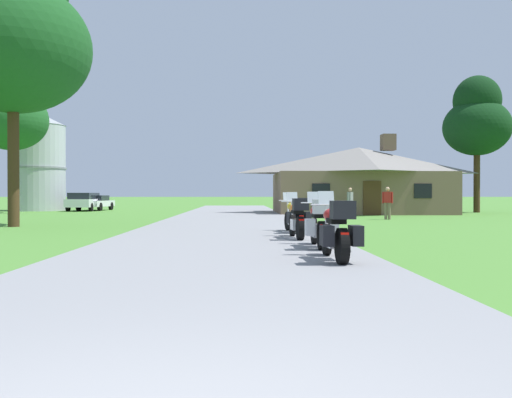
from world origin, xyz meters
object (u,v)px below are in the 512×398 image
motorcycle_yellow_farthest_in_row (296,215)px  bystander_red_shirt_beside_signpost (388,201)px  tree_right_of_lodge (477,120)px  tree_left_far (11,111)px  motorcycle_red_second_in_row (319,224)px  tree_left_near (13,29)px  metal_silo_distant (38,161)px  motorcycle_orange_third_in_row (297,218)px  parked_white_suv_far_left (84,201)px  parked_white_sedan_far_left (95,202)px  motorcycle_red_nearest_to_camera (336,231)px  bystander_gray_shirt_near_lodge (350,201)px

motorcycle_yellow_farthest_in_row → bystander_red_shirt_beside_signpost: size_ratio=1.25×
tree_right_of_lodge → tree_left_far: bearing=-178.7°
motorcycle_red_second_in_row → motorcycle_yellow_farthest_in_row: bearing=91.1°
tree_left_far → tree_left_near: bearing=-67.7°
tree_left_near → metal_silo_distant: tree_left_near is taller
motorcycle_red_second_in_row → motorcycle_orange_third_in_row: 2.74m
tree_right_of_lodge → parked_white_suv_far_left: size_ratio=2.10×
parked_white_suv_far_left → parked_white_sedan_far_left: size_ratio=1.06×
motorcycle_red_nearest_to_camera → parked_white_suv_far_left: (-13.77, 33.10, 0.17)m
parked_white_sedan_far_left → bystander_red_shirt_beside_signpost: bearing=-35.3°
tree_left_near → tree_left_far: bearing=112.3°
motorcycle_orange_third_in_row → tree_left_near: size_ratio=0.18×
motorcycle_yellow_farthest_in_row → metal_silo_distant: (-17.65, 26.21, 3.27)m
tree_right_of_lodge → motorcycle_orange_third_in_row: bearing=-123.1°
motorcycle_yellow_farthest_in_row → tree_left_far: size_ratio=0.20×
tree_left_near → parked_white_suv_far_left: bearing=98.2°
motorcycle_orange_third_in_row → parked_white_sedan_far_left: motorcycle_orange_third_in_row is taller
motorcycle_yellow_farthest_in_row → tree_left_near: tree_left_near is taller
motorcycle_red_nearest_to_camera → tree_right_of_lodge: 32.86m
motorcycle_red_nearest_to_camera → motorcycle_orange_third_in_row: (-0.18, 5.25, 0.01)m
parked_white_suv_far_left → parked_white_sedan_far_left: bearing=69.3°
motorcycle_red_nearest_to_camera → motorcycle_orange_third_in_row: size_ratio=1.00×
bystander_gray_shirt_near_lodge → tree_right_of_lodge: size_ratio=0.17×
motorcycle_orange_third_in_row → parked_white_sedan_far_left: (-13.10, 29.19, 0.02)m
motorcycle_red_nearest_to_camera → parked_white_suv_far_left: bearing=110.7°
motorcycle_red_nearest_to_camera → motorcycle_yellow_farthest_in_row: size_ratio=1.00×
bystander_red_shirt_beside_signpost → motorcycle_red_nearest_to_camera: bearing=96.9°
bystander_gray_shirt_near_lodge → bystander_red_shirt_beside_signpost: bearing=55.8°
tree_left_near → metal_silo_distant: size_ratio=1.53×
motorcycle_red_nearest_to_camera → parked_white_sedan_far_left: bearing=109.2°
motorcycle_red_second_in_row → bystander_red_shirt_beside_signpost: 16.43m
motorcycle_red_second_in_row → motorcycle_yellow_farthest_in_row: 5.13m
tree_left_far → metal_silo_distant: tree_left_far is taller
bystander_red_shirt_beside_signpost → tree_left_far: bearing=1.4°
motorcycle_yellow_farthest_in_row → tree_left_far: (-17.26, 20.22, 6.30)m
motorcycle_red_second_in_row → bystander_gray_shirt_near_lodge: 19.48m
bystander_red_shirt_beside_signpost → motorcycle_red_second_in_row: bearing=94.4°
bystander_gray_shirt_near_lodge → tree_left_near: tree_left_near is taller
bystander_red_shirt_beside_signpost → tree_left_near: 18.84m
motorcycle_yellow_farthest_in_row → tree_right_of_lodge: 26.44m
motorcycle_red_nearest_to_camera → parked_white_suv_far_left: parked_white_suv_far_left is taller
metal_silo_distant → parked_white_sedan_far_left: metal_silo_distant is taller
motorcycle_red_second_in_row → tree_left_far: (-17.28, 25.36, 6.30)m
tree_left_far → metal_silo_distant: bearing=93.7°
motorcycle_red_nearest_to_camera → bystander_red_shirt_beside_signpost: bystander_red_shirt_beside_signpost is taller
tree_left_near → motorcycle_red_second_in_row: bearing=-41.6°
tree_left_far → motorcycle_yellow_farthest_in_row: bearing=-49.5°
bystander_gray_shirt_near_lodge → motorcycle_yellow_farthest_in_row: bearing=18.8°
motorcycle_orange_third_in_row → metal_silo_distant: 33.67m
motorcycle_red_nearest_to_camera → motorcycle_red_second_in_row: same height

